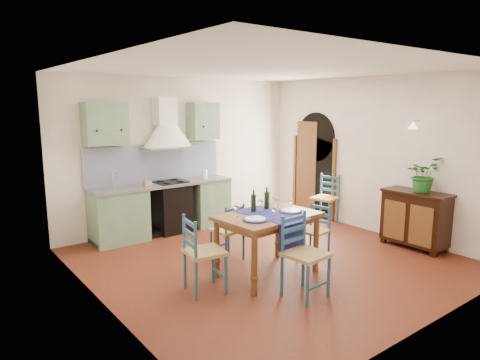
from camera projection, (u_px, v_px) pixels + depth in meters
name	position (u px, v px, depth m)	size (l,w,h in m)	color
floor	(268.00, 259.00, 6.46)	(5.00, 5.00, 0.00)	#4A220F
back_wall	(167.00, 175.00, 7.79)	(5.00, 0.96, 2.80)	white
right_wall	(360.00, 158.00, 7.94)	(0.26, 5.00, 2.80)	white
left_wall	(99.00, 188.00, 4.72)	(0.04, 5.00, 2.80)	white
ceiling	(271.00, 69.00, 5.97)	(5.00, 5.00, 0.01)	silver
dining_table	(268.00, 221.00, 5.78)	(1.39, 1.06, 1.17)	brown
chair_near	(304.00, 255.00, 5.18)	(0.50, 0.50, 1.00)	navy
chair_far	(229.00, 231.00, 6.38)	(0.44, 0.44, 0.86)	navy
chair_left	(202.00, 253.00, 5.27)	(0.53, 0.53, 0.98)	navy
chair_right	(315.00, 231.00, 6.46)	(0.45, 0.45, 0.83)	navy
chair_spare	(326.00, 198.00, 8.38)	(0.54, 0.54, 0.96)	navy
sideboard	(415.00, 217.00, 6.92)	(0.50, 1.05, 0.94)	black
potted_plant	(423.00, 174.00, 6.76)	(0.51, 0.44, 0.57)	#1E6221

